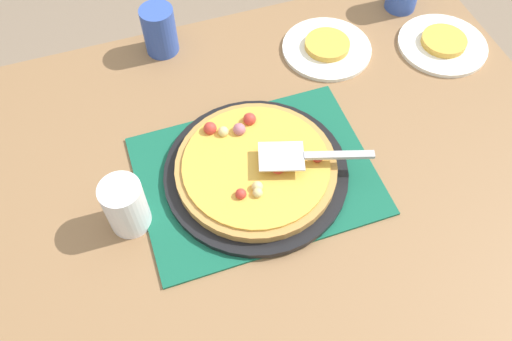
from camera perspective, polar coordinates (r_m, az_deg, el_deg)
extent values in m
plane|color=#84705B|center=(1.76, 0.00, -14.04)|extent=(8.00, 8.00, 0.00)
cube|color=olive|center=(1.10, 0.00, -1.01)|extent=(1.40, 1.00, 0.03)
cube|color=olive|center=(1.70, -26.13, -1.82)|extent=(0.07, 0.07, 0.72)
cube|color=olive|center=(1.84, 14.77, 9.12)|extent=(0.07, 0.07, 0.72)
cube|color=#145B42|center=(1.08, 0.00, -0.50)|extent=(0.48, 0.36, 0.01)
cylinder|color=black|center=(1.07, 0.00, -0.21)|extent=(0.38, 0.38, 0.01)
cylinder|color=#B78442|center=(1.06, 0.00, 0.30)|extent=(0.33, 0.33, 0.02)
cylinder|color=gold|center=(1.05, 0.00, 0.70)|extent=(0.30, 0.30, 0.01)
sphere|color=#E5CC7F|center=(1.00, 0.17, -2.45)|extent=(0.02, 0.02, 0.02)
sphere|color=red|center=(1.11, -0.71, 5.65)|extent=(0.03, 0.03, 0.03)
sphere|color=red|center=(1.03, 2.42, 0.36)|extent=(0.03, 0.03, 0.03)
sphere|color=red|center=(1.06, 6.75, 1.46)|extent=(0.02, 0.02, 0.02)
sphere|color=red|center=(1.00, -1.67, -2.58)|extent=(0.02, 0.02, 0.02)
sphere|color=#B76675|center=(1.09, -1.84, 4.53)|extent=(0.03, 0.03, 0.03)
sphere|color=#E5CC7F|center=(1.01, 0.14, -1.79)|extent=(0.02, 0.02, 0.02)
sphere|color=#E5CC7F|center=(1.09, -3.60, 4.27)|extent=(0.02, 0.02, 0.02)
sphere|color=red|center=(1.10, -5.05, 4.62)|extent=(0.03, 0.03, 0.03)
cylinder|color=white|center=(1.41, 19.72, 12.83)|extent=(0.22, 0.22, 0.01)
cylinder|color=white|center=(1.33, 7.74, 13.09)|extent=(0.22, 0.22, 0.01)
cylinder|color=gold|center=(1.40, 19.88, 13.21)|extent=(0.11, 0.11, 0.02)
cylinder|color=gold|center=(1.33, 7.80, 13.49)|extent=(0.11, 0.11, 0.02)
cylinder|color=white|center=(1.01, -14.08, -3.78)|extent=(0.08, 0.08, 0.12)
cylinder|color=#3351AD|center=(1.31, -10.52, 14.85)|extent=(0.08, 0.08, 0.12)
cube|color=silver|center=(1.03, 2.78, 1.56)|extent=(0.11, 0.09, 0.00)
cube|color=#B2B2B7|center=(1.04, 9.10, 1.68)|extent=(0.14, 0.06, 0.01)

